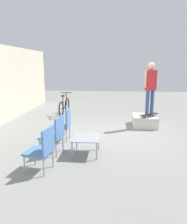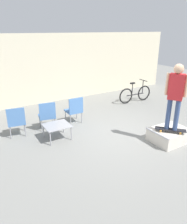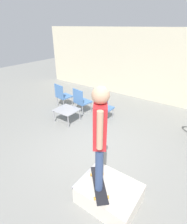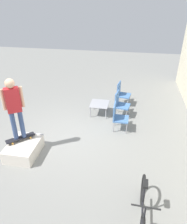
# 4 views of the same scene
# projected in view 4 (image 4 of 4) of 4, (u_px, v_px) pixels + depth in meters

# --- Properties ---
(ground_plane) EXTENTS (24.00, 24.00, 0.00)m
(ground_plane) POSITION_uv_depth(u_px,v_px,m) (68.00, 137.00, 7.33)
(ground_plane) COLOR gray
(skate_ramp_box) EXTENTS (1.11, 0.86, 0.41)m
(skate_ramp_box) POSITION_uv_depth(u_px,v_px,m) (24.00, 149.00, 6.48)
(skate_ramp_box) COLOR silver
(skate_ramp_box) RESTS_ON ground_plane
(skateboard_on_ramp) EXTENTS (0.73, 0.76, 0.07)m
(skateboard_on_ramp) POSITION_uv_depth(u_px,v_px,m) (20.00, 138.00, 6.49)
(skateboard_on_ramp) COLOR black
(skateboard_on_ramp) RESTS_ON skate_ramp_box
(person_skater) EXTENTS (0.37, 0.49, 1.85)m
(person_skater) POSITION_uv_depth(u_px,v_px,m) (14.00, 105.00, 5.95)
(person_skater) COLOR #384C7A
(person_skater) RESTS_ON skateboard_on_ramp
(coffee_table) EXTENTS (0.76, 0.70, 0.45)m
(coffee_table) POSITION_uv_depth(u_px,v_px,m) (99.00, 105.00, 8.53)
(coffee_table) COLOR #9E9EA3
(coffee_table) RESTS_ON ground_plane
(patio_chair_left) EXTENTS (0.60, 0.60, 0.97)m
(patio_chair_left) POSITION_uv_depth(u_px,v_px,m) (122.00, 93.00, 9.20)
(patio_chair_left) COLOR #99999E
(patio_chair_left) RESTS_ON ground_plane
(patio_chair_center) EXTENTS (0.60, 0.60, 0.97)m
(patio_chair_center) POSITION_uv_depth(u_px,v_px,m) (120.00, 103.00, 8.36)
(patio_chair_center) COLOR #99999E
(patio_chair_center) RESTS_ON ground_plane
(patio_chair_right) EXTENTS (0.53, 0.53, 0.97)m
(patio_chair_right) POSITION_uv_depth(u_px,v_px,m) (118.00, 116.00, 7.50)
(patio_chair_right) COLOR #99999E
(patio_chair_right) RESTS_ON ground_plane
(bicycle) EXTENTS (1.74, 0.52, 0.98)m
(bicycle) POSITION_uv_depth(u_px,v_px,m) (143.00, 209.00, 4.49)
(bicycle) COLOR black
(bicycle) RESTS_ON ground_plane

